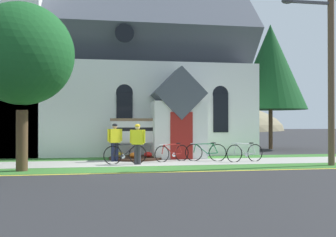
# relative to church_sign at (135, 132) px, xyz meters

# --- Properties ---
(ground) EXTENTS (140.00, 140.00, 0.00)m
(ground) POSITION_rel_church_sign_xyz_m (-1.12, 0.50, -1.22)
(ground) COLOR #2B2B2D
(sidewalk_slab) EXTENTS (32.00, 2.47, 0.01)m
(sidewalk_slab) POSITION_rel_church_sign_xyz_m (-0.43, -1.81, -1.21)
(sidewalk_slab) COLOR #A8A59E
(sidewalk_slab) RESTS_ON ground
(grass_verge) EXTENTS (32.00, 1.67, 0.01)m
(grass_verge) POSITION_rel_church_sign_xyz_m (-0.43, -3.88, -1.21)
(grass_verge) COLOR #38722D
(grass_verge) RESTS_ON ground
(church_lawn) EXTENTS (24.00, 1.51, 0.01)m
(church_lawn) POSITION_rel_church_sign_xyz_m (-0.43, 0.18, -1.21)
(church_lawn) COLOR #38722D
(church_lawn) RESTS_ON ground
(curb_paint_stripe) EXTENTS (28.00, 0.16, 0.01)m
(curb_paint_stripe) POSITION_rel_church_sign_xyz_m (-0.43, -4.86, -1.21)
(curb_paint_stripe) COLOR yellow
(curb_paint_stripe) RESTS_ON ground
(church_building) EXTENTS (13.99, 11.16, 13.93)m
(church_building) POSITION_rel_church_sign_xyz_m (-0.86, 5.28, 3.44)
(church_building) COLOR white
(church_building) RESTS_ON ground
(church_sign) EXTENTS (2.25, 0.12, 1.82)m
(church_sign) POSITION_rel_church_sign_xyz_m (0.00, 0.00, 0.00)
(church_sign) COLOR #7F6047
(church_sign) RESTS_ON ground
(flower_bed) EXTENTS (2.37, 2.37, 0.34)m
(flower_bed) POSITION_rel_church_sign_xyz_m (-0.01, -0.24, -1.13)
(flower_bed) COLOR #382319
(flower_bed) RESTS_ON ground
(bicycle_yellow) EXTENTS (1.68, 0.60, 0.81)m
(bicycle_yellow) POSITION_rel_church_sign_xyz_m (2.88, -1.50, -0.83)
(bicycle_yellow) COLOR black
(bicycle_yellow) RESTS_ON ground
(bicycle_black) EXTENTS (1.73, 0.41, 0.83)m
(bicycle_black) POSITION_rel_church_sign_xyz_m (-0.57, -2.07, -0.83)
(bicycle_black) COLOR black
(bicycle_black) RESTS_ON ground
(bicycle_silver) EXTENTS (1.57, 0.68, 0.80)m
(bicycle_silver) POSITION_rel_church_sign_xyz_m (1.43, -1.48, -0.85)
(bicycle_silver) COLOR black
(bicycle_silver) RESTS_ON ground
(bicycle_red) EXTENTS (1.72, 0.40, 0.82)m
(bicycle_red) POSITION_rel_church_sign_xyz_m (4.40, -2.10, -0.83)
(bicycle_red) COLOR black
(bicycle_red) RESTS_ON ground
(cyclist_in_orange_jersey) EXTENTS (0.58, 0.44, 1.58)m
(cyclist_in_orange_jersey) POSITION_rel_church_sign_xyz_m (-0.11, -2.42, -0.30)
(cyclist_in_orange_jersey) COLOR #2D2D33
(cyclist_in_orange_jersey) RESTS_ON ground
(cyclist_in_yellow_jersey) EXTENTS (0.63, 0.35, 1.60)m
(cyclist_in_yellow_jersey) POSITION_rel_church_sign_xyz_m (-0.94, -1.08, -0.29)
(cyclist_in_yellow_jersey) COLOR #191E38
(cyclist_in_yellow_jersey) RESTS_ON ground
(utility_pole) EXTENTS (3.12, 0.28, 8.61)m
(utility_pole) POSITION_rel_church_sign_xyz_m (7.09, -3.89, 3.55)
(utility_pole) COLOR brown
(utility_pole) RESTS_ON ground
(roadside_conifer) EXTENTS (4.40, 4.40, 7.69)m
(roadside_conifer) POSITION_rel_church_sign_xyz_m (8.75, 5.00, 3.84)
(roadside_conifer) COLOR #4C3823
(roadside_conifer) RESTS_ON ground
(verge_sapling) EXTENTS (3.48, 3.48, 5.69)m
(verge_sapling) POSITION_rel_church_sign_xyz_m (-4.14, -3.72, 2.73)
(verge_sapling) COLOR #4C3823
(verge_sapling) RESTS_ON ground
(distant_hill) EXTENTS (87.08, 47.88, 17.04)m
(distant_hill) POSITION_rel_church_sign_xyz_m (-8.66, 59.29, -1.22)
(distant_hill) COLOR #847A5B
(distant_hill) RESTS_ON ground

